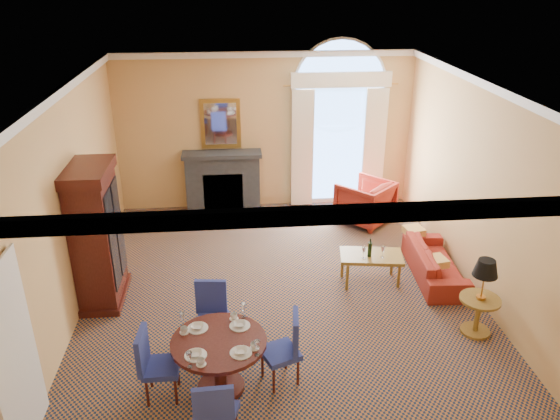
{
  "coord_description": "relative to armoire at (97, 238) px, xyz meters",
  "views": [
    {
      "loc": [
        -0.7,
        -7.02,
        4.68
      ],
      "look_at": [
        0.0,
        0.5,
        1.3
      ],
      "focal_mm": 35.0,
      "sensor_mm": 36.0,
      "label": 1
    }
  ],
  "objects": [
    {
      "name": "ground",
      "position": [
        2.72,
        -0.35,
        -1.03
      ],
      "size": [
        7.5,
        7.5,
        0.0
      ],
      "primitive_type": "plane",
      "color": "#142340",
      "rests_on": "ground"
    },
    {
      "name": "room_envelope",
      "position": [
        2.69,
        0.32,
        1.48
      ],
      "size": [
        6.04,
        7.52,
        3.45
      ],
      "color": "tan",
      "rests_on": "ground"
    },
    {
      "name": "armoire",
      "position": [
        0.0,
        0.0,
        0.0
      ],
      "size": [
        0.62,
        1.09,
        2.14
      ],
      "color": "#36110C",
      "rests_on": "ground"
    },
    {
      "name": "dining_table",
      "position": [
        1.79,
        -2.16,
        -0.5
      ],
      "size": [
        1.13,
        1.13,
        0.91
      ],
      "color": "#36110C",
      "rests_on": "ground"
    },
    {
      "name": "dining_chair_north",
      "position": [
        1.69,
        -1.29,
        -0.5
      ],
      "size": [
        0.44,
        0.45,
        0.93
      ],
      "rotation": [
        0.0,
        0.0,
        3.14
      ],
      "color": "navy",
      "rests_on": "ground"
    },
    {
      "name": "dining_chair_south",
      "position": [
        1.75,
        -3.1,
        -0.5
      ],
      "size": [
        0.51,
        0.51,
        0.93
      ],
      "rotation": [
        0.0,
        0.0,
        -0.28
      ],
      "color": "navy",
      "rests_on": "ground"
    },
    {
      "name": "dining_chair_east",
      "position": [
        2.6,
        -2.08,
        -0.5
      ],
      "size": [
        0.54,
        0.54,
        0.93
      ],
      "rotation": [
        0.0,
        0.0,
        1.94
      ],
      "color": "navy",
      "rests_on": "ground"
    },
    {
      "name": "dining_chair_west",
      "position": [
        1.02,
        -2.23,
        -0.5
      ],
      "size": [
        0.45,
        0.43,
        0.93
      ],
      "rotation": [
        0.0,
        0.0,
        -1.57
      ],
      "color": "navy",
      "rests_on": "ground"
    },
    {
      "name": "sofa",
      "position": [
        5.27,
        0.15,
        -0.78
      ],
      "size": [
        0.79,
        1.78,
        0.51
      ],
      "primitive_type": "imported",
      "rotation": [
        0.0,
        0.0,
        1.51
      ],
      "color": "maroon",
      "rests_on": "ground"
    },
    {
      "name": "armchair",
      "position": [
        4.61,
        2.32,
        -0.6
      ],
      "size": [
        1.31,
        1.32,
        0.86
      ],
      "primitive_type": "imported",
      "rotation": [
        0.0,
        0.0,
        3.9
      ],
      "color": "maroon",
      "rests_on": "ground"
    },
    {
      "name": "coffee_table",
      "position": [
        4.17,
        0.06,
        -0.58
      ],
      "size": [
        1.05,
        0.69,
        0.81
      ],
      "rotation": [
        0.0,
        0.0,
        -0.15
      ],
      "color": "olive",
      "rests_on": "ground"
    },
    {
      "name": "side_table",
      "position": [
        5.32,
        -1.37,
        -0.31
      ],
      "size": [
        0.55,
        0.55,
        1.12
      ],
      "color": "olive",
      "rests_on": "ground"
    }
  ]
}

